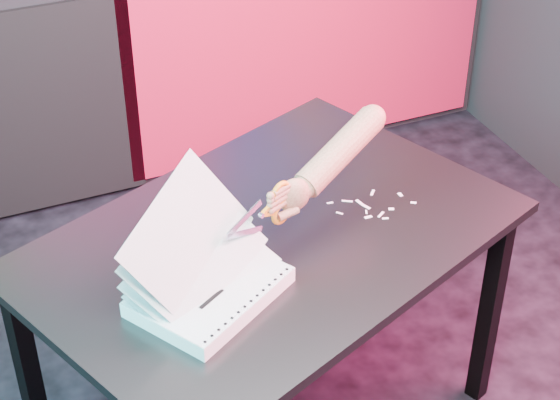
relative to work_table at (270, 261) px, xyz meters
name	(u,v)px	position (x,y,z in m)	size (l,w,h in m)	color
room	(328,23)	(0.12, -0.06, 0.69)	(3.01, 3.01, 2.71)	#22202C
work_table	(270,261)	(0.00, 0.00, 0.00)	(1.47, 1.24, 0.75)	black
printout_stack	(208,288)	(-0.23, -0.17, 0.12)	(0.43, 0.39, 0.33)	silver
scissors	(277,206)	(-0.01, -0.06, 0.22)	(0.21, 0.10, 0.13)	#96A0B8
hand_forearm	(332,158)	(0.19, 0.02, 0.26)	(0.40, 0.21, 0.17)	tan
paper_clippings	(371,206)	(0.30, 0.01, 0.09)	(0.23, 0.14, 0.00)	white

